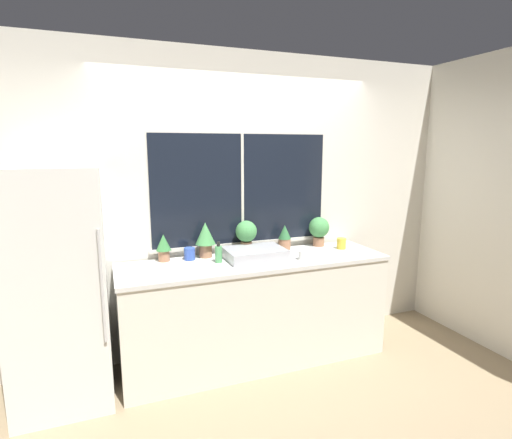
% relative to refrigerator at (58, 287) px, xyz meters
% --- Properties ---
extents(ground_plane, '(14.00, 14.00, 0.00)m').
position_rel_refrigerator_xyz_m(ground_plane, '(1.53, -0.32, -0.87)').
color(ground_plane, '#937F60').
extents(wall_back, '(8.00, 0.09, 2.70)m').
position_rel_refrigerator_xyz_m(wall_back, '(1.53, 0.37, 0.48)').
color(wall_back, silver).
rests_on(wall_back, ground_plane).
extents(wall_right, '(0.06, 7.00, 2.70)m').
position_rel_refrigerator_xyz_m(wall_right, '(3.66, 1.18, 0.48)').
color(wall_right, silver).
rests_on(wall_right, ground_plane).
extents(counter, '(2.30, 0.64, 0.92)m').
position_rel_refrigerator_xyz_m(counter, '(1.53, -0.01, -0.41)').
color(counter, silver).
rests_on(counter, ground_plane).
extents(refrigerator, '(0.66, 0.73, 1.74)m').
position_rel_refrigerator_xyz_m(refrigerator, '(0.00, 0.00, 0.00)').
color(refrigerator, silver).
rests_on(refrigerator, ground_plane).
extents(sink, '(0.50, 0.42, 0.27)m').
position_rel_refrigerator_xyz_m(sink, '(1.53, 0.03, 0.10)').
color(sink, '#ADADB2').
rests_on(sink, counter).
extents(potted_plant_far_left, '(0.12, 0.12, 0.23)m').
position_rel_refrigerator_xyz_m(potted_plant_far_left, '(0.79, 0.23, 0.18)').
color(potted_plant_far_left, '#9E6B4C').
rests_on(potted_plant_far_left, counter).
extents(potted_plant_left, '(0.17, 0.17, 0.31)m').
position_rel_refrigerator_xyz_m(potted_plant_left, '(1.15, 0.23, 0.23)').
color(potted_plant_left, '#9E6B4C').
rests_on(potted_plant_left, counter).
extents(potted_plant_center, '(0.19, 0.19, 0.30)m').
position_rel_refrigerator_xyz_m(potted_plant_center, '(1.53, 0.23, 0.23)').
color(potted_plant_center, '#9E6B4C').
rests_on(potted_plant_center, counter).
extents(potted_plant_right, '(0.12, 0.12, 0.23)m').
position_rel_refrigerator_xyz_m(potted_plant_right, '(1.91, 0.23, 0.17)').
color(potted_plant_right, '#9E6B4C').
rests_on(potted_plant_right, counter).
extents(potted_plant_far_right, '(0.20, 0.20, 0.28)m').
position_rel_refrigerator_xyz_m(potted_plant_far_right, '(2.28, 0.23, 0.22)').
color(potted_plant_far_right, '#9E6B4C').
rests_on(potted_plant_far_right, counter).
extents(soap_bottle, '(0.06, 0.06, 0.18)m').
position_rel_refrigerator_xyz_m(soap_bottle, '(1.21, 0.03, 0.12)').
color(soap_bottle, '#519E5B').
rests_on(soap_bottle, counter).
extents(mug_yellow, '(0.09, 0.09, 0.10)m').
position_rel_refrigerator_xyz_m(mug_yellow, '(2.42, 0.05, 0.10)').
color(mug_yellow, gold).
rests_on(mug_yellow, counter).
extents(mug_blue, '(0.09, 0.09, 0.10)m').
position_rel_refrigerator_xyz_m(mug_blue, '(1.00, 0.20, 0.10)').
color(mug_blue, '#3351AD').
rests_on(mug_blue, counter).
extents(mug_white, '(0.08, 0.08, 0.08)m').
position_rel_refrigerator_xyz_m(mug_white, '(1.91, -0.15, 0.09)').
color(mug_white, white).
rests_on(mug_white, counter).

